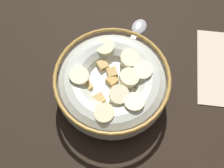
# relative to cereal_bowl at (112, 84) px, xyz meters

# --- Properties ---
(ground_plane) EXTENTS (1.24, 1.24, 0.02)m
(ground_plane) POSITION_rel_cereal_bowl_xyz_m (-0.00, -0.00, -0.04)
(ground_plane) COLOR black
(cereal_bowl) EXTENTS (0.18, 0.18, 0.06)m
(cereal_bowl) POSITION_rel_cereal_bowl_xyz_m (0.00, 0.00, 0.00)
(cereal_bowl) COLOR beige
(cereal_bowl) RESTS_ON ground_plane
(spoon) EXTENTS (0.15, 0.08, 0.01)m
(spoon) POSITION_rel_cereal_bowl_xyz_m (-0.11, 0.04, -0.03)
(spoon) COLOR #A5A5AD
(spoon) RESTS_ON ground_plane
(folded_napkin) EXTENTS (0.16, 0.10, 0.00)m
(folded_napkin) POSITION_rel_cereal_bowl_xyz_m (-0.05, 0.19, -0.03)
(folded_napkin) COLOR beige
(folded_napkin) RESTS_ON ground_plane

